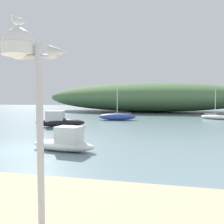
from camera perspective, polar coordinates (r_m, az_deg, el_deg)
name	(u,v)px	position (r m, az deg, el deg)	size (l,w,h in m)	color
ground_plane	(9,151)	(12.82, -23.29, -8.46)	(120.00, 120.00, 0.00)	gray
distant_hill	(148,97)	(43.15, 8.57, 3.49)	(36.62, 13.86, 5.09)	#517547
mast_structure	(25,62)	(4.52, -19.92, 11.17)	(1.18, 0.59, 3.61)	silver
seagull_on_radar	(18,21)	(4.73, -21.48, 19.50)	(0.30, 0.14, 0.21)	orange
motorboat_inner_mooring	(65,142)	(11.94, -11.10, -7.04)	(3.47, 1.53, 1.20)	white
sailboat_near_shore	(117,117)	(26.91, 1.24, -1.11)	(4.26, 1.73, 3.87)	#2D4C9E
motorboat_centre_water	(59,121)	(21.33, -12.47, -2.10)	(4.44, 2.16, 1.41)	black
sailboat_off_point	(215,117)	(30.56, 23.21, -1.07)	(3.37, 2.95, 3.48)	white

